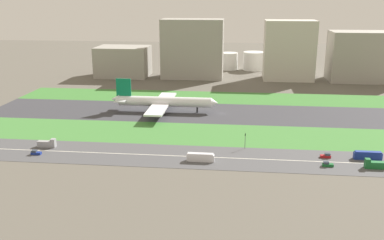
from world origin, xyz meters
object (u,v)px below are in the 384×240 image
(car_2, at_px, (327,164))
(cargo_warehouse, at_px, (365,57))
(bus_0, at_px, (368,155))
(car_0, at_px, (326,156))
(bus_1, at_px, (201,157))
(office_tower, at_px, (289,50))
(truck_0, at_px, (375,165))
(terminal_building, at_px, (123,61))
(truck_1, at_px, (47,144))
(fuel_tank_centre, at_px, (254,61))
(fuel_tank_west, at_px, (229,61))
(airliner, at_px, (162,102))
(car_1, at_px, (36,153))
(traffic_light, at_px, (245,140))
(hangar_building, at_px, (193,49))
(fuel_tank_east, at_px, (283,63))

(car_2, distance_m, cargo_warehouse, 203.37)
(bus_0, height_order, car_0, bus_0)
(bus_1, height_order, office_tower, office_tower)
(truck_0, xyz_separation_m, cargo_warehouse, (45.61, 192.00, 18.35))
(terminal_building, distance_m, cargo_warehouse, 201.32)
(car_2, bearing_deg, cargo_warehouse, -108.51)
(truck_1, height_order, fuel_tank_centre, fuel_tank_centre)
(cargo_warehouse, bearing_deg, fuel_tank_west, 157.94)
(truck_1, distance_m, fuel_tank_centre, 248.61)
(truck_1, relative_size, cargo_warehouse, 0.15)
(airliner, distance_m, car_1, 89.14)
(truck_0, height_order, traffic_light, traffic_light)
(cargo_warehouse, bearing_deg, truck_1, -136.06)
(car_2, bearing_deg, hangar_building, -68.25)
(bus_1, xyz_separation_m, fuel_tank_centre, (28.92, 237.00, 6.62))
(office_tower, bearing_deg, bus_1, -106.17)
(truck_0, relative_size, hangar_building, 0.16)
(fuel_tank_centre, bearing_deg, fuel_tank_west, 180.00)
(bus_0, distance_m, car_1, 144.53)
(hangar_building, bearing_deg, truck_0, -63.61)
(airliner, relative_size, fuel_tank_centre, 3.20)
(bus_0, distance_m, fuel_tank_centre, 230.97)
(truck_0, xyz_separation_m, car_0, (-17.35, 10.00, -0.75))
(truck_0, xyz_separation_m, hangar_building, (-95.25, 192.00, 22.81))
(airliner, xyz_separation_m, bus_0, (101.36, -68.00, -4.41))
(truck_0, bearing_deg, truck_1, -3.99)
(car_1, bearing_deg, fuel_tank_west, -108.39)
(terminal_building, height_order, fuel_tank_east, terminal_building)
(truck_0, relative_size, fuel_tank_west, 0.51)
(office_tower, relative_size, fuel_tank_centre, 2.39)
(cargo_warehouse, distance_m, fuel_tank_east, 76.51)
(truck_0, bearing_deg, airliner, -37.58)
(hangar_building, xyz_separation_m, office_tower, (79.89, 0.00, -0.25))
(airliner, xyz_separation_m, office_tower, (86.00, 114.00, 17.99))
(airliner, xyz_separation_m, car_0, (84.02, -68.00, -5.31))
(hangar_building, bearing_deg, traffic_light, -76.10)
(traffic_light, xyz_separation_m, terminal_building, (-103.38, 174.01, 8.47))
(bus_1, height_order, traffic_light, traffic_light)
(traffic_light, bearing_deg, cargo_warehouse, 60.66)
(car_2, bearing_deg, bus_1, 0.00)
(airliner, bearing_deg, cargo_warehouse, 37.80)
(car_2, height_order, bus_1, bus_1)
(airliner, xyz_separation_m, fuel_tank_east, (86.54, 159.00, 0.50))
(bus_1, bearing_deg, car_0, -169.45)
(truck_1, xyz_separation_m, traffic_light, (91.05, 7.99, 2.62))
(traffic_light, distance_m, fuel_tank_east, 222.18)
(bus_0, distance_m, hangar_building, 206.66)
(cargo_warehouse, xyz_separation_m, fuel_tank_west, (-111.02, 45.00, -12.10))
(truck_0, relative_size, bus_1, 0.72)
(office_tower, distance_m, fuel_tank_centre, 54.68)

